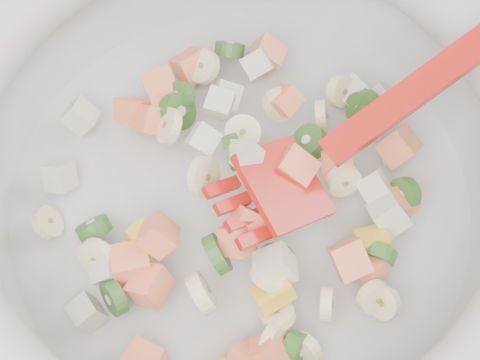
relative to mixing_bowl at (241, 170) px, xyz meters
name	(u,v)px	position (x,y,z in m)	size (l,w,h in m)	color
mixing_bowl	(241,170)	(0.00, 0.00, 0.00)	(0.45, 0.42, 0.15)	beige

